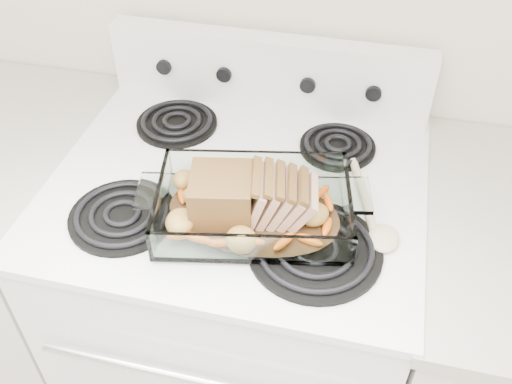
% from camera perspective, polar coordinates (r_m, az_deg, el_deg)
% --- Properties ---
extents(electric_range, '(0.78, 0.70, 1.12)m').
position_cam_1_polar(electric_range, '(1.54, -1.47, -11.65)').
color(electric_range, white).
rests_on(electric_range, ground).
extents(counter_left, '(0.58, 0.68, 0.93)m').
position_cam_1_polar(counter_left, '(1.78, -22.83, -7.03)').
color(counter_left, silver).
rests_on(counter_left, ground).
extents(counter_right, '(0.58, 0.68, 0.93)m').
position_cam_1_polar(counter_right, '(1.58, 23.47, -15.62)').
color(counter_right, silver).
rests_on(counter_right, ground).
extents(baking_dish, '(0.36, 0.24, 0.07)m').
position_cam_1_polar(baking_dish, '(1.09, -0.24, -1.81)').
color(baking_dish, silver).
rests_on(baking_dish, electric_range).
extents(pork_roast, '(0.24, 0.12, 0.09)m').
position_cam_1_polar(pork_roast, '(1.07, -1.45, -0.33)').
color(pork_roast, brown).
rests_on(pork_roast, baking_dish).
extents(roast_vegetables, '(0.32, 0.18, 0.04)m').
position_cam_1_polar(roast_vegetables, '(1.11, -0.02, -0.37)').
color(roast_vegetables, orange).
rests_on(roast_vegetables, baking_dish).
extents(wooden_spoon, '(0.12, 0.25, 0.02)m').
position_cam_1_polar(wooden_spoon, '(1.13, 11.74, -2.56)').
color(wooden_spoon, beige).
rests_on(wooden_spoon, electric_range).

